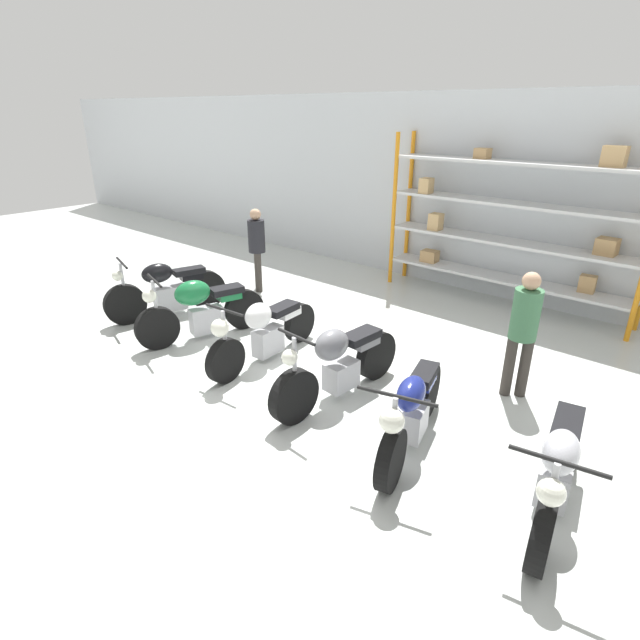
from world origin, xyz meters
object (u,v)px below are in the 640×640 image
at_px(motorcycle_blue, 412,411).
at_px(person_browsing, 257,244).
at_px(motorcycle_green, 201,309).
at_px(person_near_rack, 524,326).
at_px(motorcycle_black, 167,290).
at_px(motorcycle_silver, 557,469).
at_px(motorcycle_grey, 338,364).
at_px(shelving_rack, 510,222).
at_px(motorcycle_white, 264,331).

bearing_deg(motorcycle_blue, person_browsing, -130.96).
height_order(motorcycle_green, person_near_rack, person_near_rack).
bearing_deg(motorcycle_black, person_near_rack, 120.02).
height_order(motorcycle_blue, motorcycle_silver, motorcycle_silver).
xyz_separation_m(motorcycle_black, person_browsing, (0.21, 1.90, 0.48)).
bearing_deg(motorcycle_silver, person_browsing, -120.06).
relative_size(motorcycle_green, motorcycle_grey, 0.95).
relative_size(shelving_rack, motorcycle_green, 2.22).
height_order(shelving_rack, motorcycle_grey, shelving_rack).
relative_size(motorcycle_grey, motorcycle_silver, 1.06).
relative_size(motorcycle_white, person_near_rack, 1.34).
bearing_deg(motorcycle_white, motorcycle_silver, 80.80).
bearing_deg(shelving_rack, motorcycle_silver, -62.52).
xyz_separation_m(shelving_rack, motorcycle_blue, (1.02, -4.72, -1.05)).
bearing_deg(person_browsing, motorcycle_green, 65.14).
bearing_deg(motorcycle_green, person_browsing, -138.24).
relative_size(shelving_rack, person_near_rack, 2.77).
distance_m(motorcycle_grey, person_browsing, 4.24).
relative_size(motorcycle_green, motorcycle_silver, 1.00).
xyz_separation_m(motorcycle_black, motorcycle_silver, (6.48, -0.38, -0.02)).
bearing_deg(motorcycle_black, person_browsing, -169.73).
height_order(motorcycle_silver, person_near_rack, person_near_rack).
height_order(shelving_rack, person_near_rack, shelving_rack).
bearing_deg(motorcycle_white, motorcycle_blue, 77.31).
height_order(motorcycle_white, motorcycle_blue, motorcycle_white).
bearing_deg(shelving_rack, motorcycle_grey, -92.13).
bearing_deg(motorcycle_silver, shelving_rack, -162.64).
distance_m(motorcycle_black, motorcycle_silver, 6.49).
bearing_deg(shelving_rack, motorcycle_black, -133.35).
xyz_separation_m(person_browsing, person_near_rack, (5.28, -0.58, 0.00)).
bearing_deg(person_browsing, motorcycle_grey, 100.20).
xyz_separation_m(shelving_rack, motorcycle_green, (-2.84, -4.48, -1.00)).
relative_size(motorcycle_blue, person_near_rack, 1.22).
bearing_deg(motorcycle_white, motorcycle_green, -89.61).
distance_m(motorcycle_silver, person_browsing, 6.69).
distance_m(shelving_rack, motorcycle_white, 4.75).
bearing_deg(motorcycle_silver, motorcycle_green, -102.24).
bearing_deg(motorcycle_blue, motorcycle_silver, 76.67).
height_order(motorcycle_white, motorcycle_silver, motorcycle_white).
bearing_deg(person_near_rack, shelving_rack, -6.94).
relative_size(shelving_rack, motorcycle_white, 2.07).
height_order(shelving_rack, motorcycle_blue, shelving_rack).
bearing_deg(person_near_rack, motorcycle_black, 70.81).
relative_size(motorcycle_silver, person_near_rack, 1.25).
xyz_separation_m(motorcycle_grey, person_near_rack, (1.60, 1.48, 0.47)).
bearing_deg(motorcycle_silver, person_near_rack, -159.73).
height_order(motorcycle_green, motorcycle_white, motorcycle_green).
distance_m(motorcycle_white, motorcycle_blue, 2.62).
bearing_deg(motorcycle_white, person_browsing, -135.68).
height_order(motorcycle_grey, person_browsing, person_browsing).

